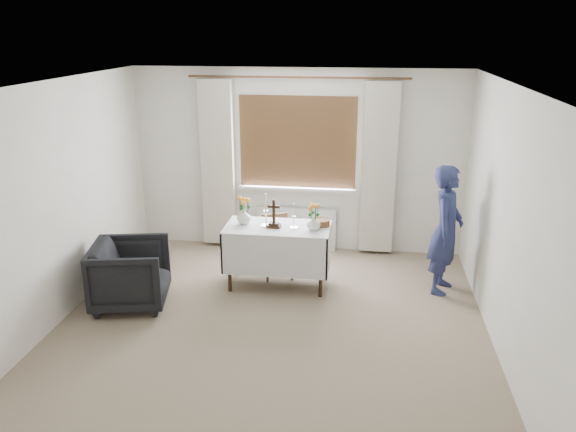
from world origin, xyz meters
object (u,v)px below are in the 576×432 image
at_px(wooden_chair, 277,247).
at_px(armchair, 131,274).
at_px(person, 446,230).
at_px(flower_vase_right, 313,223).
at_px(wooden_cross, 274,214).
at_px(flower_vase_left, 244,217).
at_px(altar_table, 278,256).

bearing_deg(wooden_chair, armchair, -167.10).
xyz_separation_m(person, flower_vase_right, (-1.53, -0.21, 0.08)).
distance_m(wooden_cross, flower_vase_left, 0.39).
xyz_separation_m(altar_table, armchair, (-1.56, -0.72, -0.01)).
distance_m(wooden_chair, person, 2.04).
height_order(armchair, flower_vase_left, flower_vase_left).
distance_m(armchair, flower_vase_left, 1.46).
distance_m(wooden_chair, flower_vase_left, 0.63).
relative_size(altar_table, wooden_chair, 1.58).
xyz_separation_m(altar_table, wooden_chair, (-0.05, 0.28, 0.01)).
height_order(wooden_chair, flower_vase_right, flower_vase_right).
distance_m(altar_table, flower_vase_right, 0.64).
bearing_deg(wooden_cross, wooden_chair, 96.63).
bearing_deg(altar_table, flower_vase_right, -7.90).
bearing_deg(flower_vase_left, armchair, -146.52).
bearing_deg(armchair, flower_vase_left, -68.34).
bearing_deg(flower_vase_left, person, 2.57).
bearing_deg(altar_table, wooden_cross, -139.80).
bearing_deg(altar_table, wooden_chair, 100.18).
bearing_deg(flower_vase_right, person, 7.76).
relative_size(armchair, flower_vase_left, 4.51).
relative_size(altar_table, flower_vase_left, 6.86).
distance_m(armchair, flower_vase_right, 2.15).
xyz_separation_m(person, flower_vase_left, (-2.37, -0.11, 0.09)).
height_order(altar_table, flower_vase_right, flower_vase_right).
bearing_deg(person, flower_vase_right, 115.32).
bearing_deg(wooden_cross, armchair, -151.34).
xyz_separation_m(armchair, flower_vase_right, (1.99, 0.66, 0.48)).
distance_m(armchair, person, 3.64).
bearing_deg(flower_vase_right, wooden_chair, 144.95).
bearing_deg(armchair, altar_table, -77.13).
xyz_separation_m(wooden_chair, armchair, (-1.51, -0.99, -0.02)).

